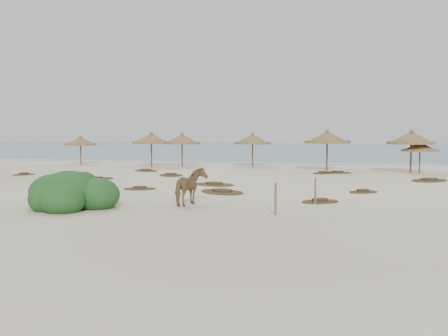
{
  "coord_description": "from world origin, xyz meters",
  "views": [
    {
      "loc": [
        6.26,
        -21.61,
        2.86
      ],
      "look_at": [
        0.32,
        5.0,
        0.95
      ],
      "focal_mm": 40.0,
      "sensor_mm": 36.0,
      "label": 1
    }
  ],
  "objects_px": {
    "palapa_0": "(80,142)",
    "bush": "(69,194)",
    "horse": "(190,187)",
    "palapa_1": "(151,139)"
  },
  "relations": [
    {
      "from": "palapa_0",
      "to": "horse",
      "type": "relative_size",
      "value": 1.82
    },
    {
      "from": "palapa_1",
      "to": "horse",
      "type": "relative_size",
      "value": 2.31
    },
    {
      "from": "palapa_0",
      "to": "horse",
      "type": "bearing_deg",
      "value": -53.02
    },
    {
      "from": "palapa_0",
      "to": "bush",
      "type": "xyz_separation_m",
      "value": [
        12.93,
        -24.6,
        -1.55
      ]
    },
    {
      "from": "palapa_0",
      "to": "horse",
      "type": "distance_m",
      "value": 28.68
    },
    {
      "from": "palapa_0",
      "to": "palapa_1",
      "type": "bearing_deg",
      "value": -11.56
    },
    {
      "from": "horse",
      "to": "bush",
      "type": "xyz_separation_m",
      "value": [
        -4.29,
        -1.71,
        -0.19
      ]
    },
    {
      "from": "bush",
      "to": "horse",
      "type": "bearing_deg",
      "value": 21.77
    },
    {
      "from": "palapa_0",
      "to": "bush",
      "type": "height_order",
      "value": "palapa_0"
    },
    {
      "from": "bush",
      "to": "palapa_0",
      "type": "bearing_deg",
      "value": 117.74
    }
  ]
}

